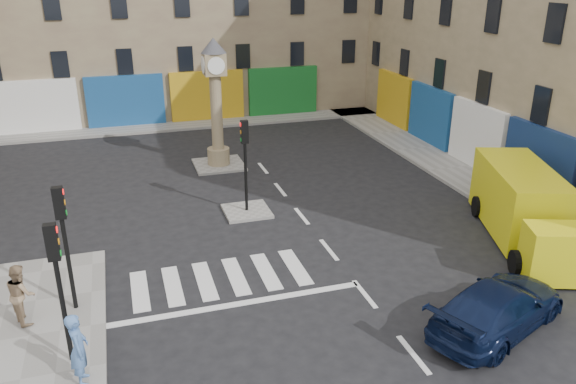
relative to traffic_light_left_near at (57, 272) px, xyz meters
name	(u,v)px	position (x,y,z in m)	size (l,w,h in m)	color
ground	(379,312)	(8.30, -0.20, -2.62)	(120.00, 120.00, 0.00)	black
sidewalk_right	(451,169)	(17.00, 9.80, -2.55)	(2.60, 30.00, 0.15)	gray
sidewalk_far	(162,126)	(4.30, 22.00, -2.55)	(32.00, 2.40, 0.15)	gray
island_near	(247,211)	(6.30, 7.80, -2.56)	(1.80, 1.80, 0.12)	gray
island_far	(219,165)	(6.30, 13.80, -2.56)	(2.40, 2.40, 0.12)	gray
traffic_light_left_near	(57,272)	(0.00, 0.00, 0.00)	(0.28, 0.22, 3.70)	black
traffic_light_left_far	(63,229)	(0.00, 2.40, 0.00)	(0.28, 0.22, 3.70)	black
traffic_light_island	(245,151)	(6.30, 7.80, -0.03)	(0.28, 0.22, 3.70)	black
clock_pillar	(216,95)	(6.30, 13.80, 0.93)	(1.20, 1.20, 6.10)	#9E8967
navy_sedan	(498,307)	(10.99, -1.85, -1.93)	(1.93, 4.74, 1.38)	black
yellow_van	(524,207)	(15.28, 2.60, -1.39)	(4.19, 7.10, 2.48)	yellow
pedestrian_blue	(79,349)	(0.30, -0.93, -1.55)	(0.67, 0.44, 1.84)	#4E76B3
pedestrian_tan	(21,293)	(-1.29, 2.13, -1.61)	(0.84, 0.65, 1.72)	#95795B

